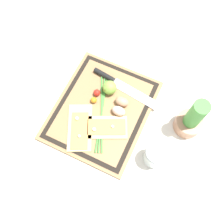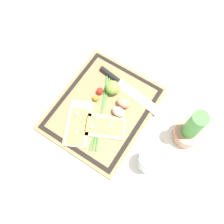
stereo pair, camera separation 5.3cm
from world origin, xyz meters
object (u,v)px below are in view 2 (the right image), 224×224
(lime, at_px, (113,88))
(cherry_tomato_yellow, at_px, (96,98))
(egg_brown, at_px, (123,103))
(herb_pot, at_px, (190,130))
(cherry_tomato_red, at_px, (100,91))
(sauce_jar, at_px, (148,161))
(knife, at_px, (119,82))
(pizza_slice_far, at_px, (102,126))
(pizza_slice_near, at_px, (78,124))
(egg_pink, at_px, (119,112))

(lime, xyz_separation_m, cherry_tomato_yellow, (0.07, -0.04, -0.02))
(egg_brown, relative_size, herb_pot, 0.27)
(cherry_tomato_red, bearing_deg, sauce_jar, 65.09)
(sauce_jar, bearing_deg, knife, -130.25)
(cherry_tomato_red, bearing_deg, pizza_slice_far, 36.43)
(pizza_slice_near, xyz_separation_m, sauce_jar, (-0.02, 0.31, 0.02))
(knife, height_order, cherry_tomato_yellow, cherry_tomato_yellow)
(cherry_tomato_yellow, bearing_deg, lime, 151.94)
(knife, bearing_deg, pizza_slice_far, 12.46)
(pizza_slice_near, xyz_separation_m, cherry_tomato_red, (-0.17, -0.01, 0.01))
(knife, bearing_deg, sauce_jar, 49.75)
(egg_pink, bearing_deg, cherry_tomato_red, -107.88)
(cherry_tomato_yellow, bearing_deg, egg_pink, 88.61)
(egg_brown, bearing_deg, herb_pot, 95.22)
(herb_pot, bearing_deg, lime, -91.12)
(lime, distance_m, sauce_jar, 0.33)
(cherry_tomato_yellow, height_order, herb_pot, herb_pot)
(pizza_slice_far, bearing_deg, herb_pot, 116.98)
(pizza_slice_near, bearing_deg, cherry_tomato_red, -178.10)
(knife, distance_m, egg_pink, 0.14)
(herb_pot, bearing_deg, sauce_jar, -22.41)
(egg_brown, distance_m, lime, 0.08)
(cherry_tomato_yellow, bearing_deg, herb_pot, 99.59)
(knife, distance_m, cherry_tomato_red, 0.10)
(lime, xyz_separation_m, cherry_tomato_red, (0.04, -0.04, -0.02))
(egg_brown, relative_size, egg_pink, 1.00)
(pizza_slice_near, height_order, knife, pizza_slice_near)
(knife, relative_size, cherry_tomato_yellow, 12.22)
(pizza_slice_near, xyz_separation_m, cherry_tomato_yellow, (-0.13, -0.00, 0.01))
(egg_brown, height_order, egg_pink, same)
(pizza_slice_near, relative_size, herb_pot, 1.04)
(egg_brown, height_order, sauce_jar, sauce_jar)
(egg_pink, height_order, herb_pot, herb_pot)
(lime, height_order, herb_pot, herb_pot)
(egg_pink, bearing_deg, herb_pot, 104.04)
(cherry_tomato_red, bearing_deg, cherry_tomato_yellow, 5.19)
(egg_brown, xyz_separation_m, lime, (-0.03, -0.07, 0.01))
(herb_pot, bearing_deg, pizza_slice_near, -63.02)
(pizza_slice_near, distance_m, cherry_tomato_yellow, 0.13)
(egg_brown, bearing_deg, pizza_slice_far, -9.73)
(cherry_tomato_red, xyz_separation_m, cherry_tomato_yellow, (0.04, 0.00, -0.00))
(cherry_tomato_yellow, distance_m, sauce_jar, 0.34)
(pizza_slice_far, bearing_deg, lime, -163.04)
(egg_pink, relative_size, cherry_tomato_red, 1.97)
(knife, bearing_deg, herb_pot, 81.30)
(egg_brown, bearing_deg, pizza_slice_near, -32.04)
(knife, bearing_deg, lime, -3.98)
(egg_pink, bearing_deg, knife, -149.07)
(lime, xyz_separation_m, sauce_jar, (0.19, 0.28, -0.00))
(pizza_slice_far, xyz_separation_m, egg_brown, (-0.13, 0.02, 0.01))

